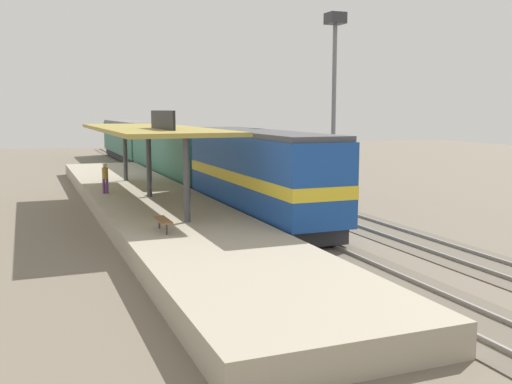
{
  "coord_description": "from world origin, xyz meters",
  "views": [
    {
      "loc": [
        -10.92,
        -32.04,
        5.64
      ],
      "look_at": [
        -1.38,
        -7.8,
        2.0
      ],
      "focal_mm": 41.45,
      "sensor_mm": 36.0,
      "label": 1
    }
  ],
  "objects_px": {
    "passenger_carriage_rear": "(129,140)",
    "person_waiting": "(105,177)",
    "platform_bench": "(163,220)",
    "freight_car": "(245,159)",
    "locomotive": "(258,174)",
    "passenger_carriage_front": "(173,152)",
    "light_mast": "(334,66)"
  },
  "relations": [
    {
      "from": "passenger_carriage_rear",
      "to": "person_waiting",
      "type": "height_order",
      "value": "passenger_carriage_rear"
    },
    {
      "from": "platform_bench",
      "to": "person_waiting",
      "type": "distance_m",
      "value": 11.77
    },
    {
      "from": "platform_bench",
      "to": "freight_car",
      "type": "distance_m",
      "value": 21.9
    },
    {
      "from": "platform_bench",
      "to": "person_waiting",
      "type": "height_order",
      "value": "person_waiting"
    },
    {
      "from": "platform_bench",
      "to": "locomotive",
      "type": "xyz_separation_m",
      "value": [
        6.0,
        4.98,
        1.07
      ]
    },
    {
      "from": "locomotive",
      "to": "passenger_carriage_front",
      "type": "height_order",
      "value": "locomotive"
    },
    {
      "from": "freight_car",
      "to": "light_mast",
      "type": "bearing_deg",
      "value": -67.53
    },
    {
      "from": "freight_car",
      "to": "light_mast",
      "type": "distance_m",
      "value": 10.56
    },
    {
      "from": "passenger_carriage_front",
      "to": "passenger_carriage_rear",
      "type": "distance_m",
      "value": 20.8
    },
    {
      "from": "platform_bench",
      "to": "freight_car",
      "type": "xyz_separation_m",
      "value": [
        10.6,
        19.16,
        0.63
      ]
    },
    {
      "from": "passenger_carriage_rear",
      "to": "freight_car",
      "type": "distance_m",
      "value": 25.05
    },
    {
      "from": "locomotive",
      "to": "passenger_carriage_rear",
      "type": "height_order",
      "value": "locomotive"
    },
    {
      "from": "light_mast",
      "to": "person_waiting",
      "type": "relative_size",
      "value": 6.84
    },
    {
      "from": "passenger_carriage_front",
      "to": "freight_car",
      "type": "distance_m",
      "value": 5.99
    },
    {
      "from": "platform_bench",
      "to": "locomotive",
      "type": "height_order",
      "value": "locomotive"
    },
    {
      "from": "freight_car",
      "to": "light_mast",
      "type": "xyz_separation_m",
      "value": [
        3.2,
        -7.74,
        6.43
      ]
    },
    {
      "from": "light_mast",
      "to": "person_waiting",
      "type": "height_order",
      "value": "light_mast"
    },
    {
      "from": "locomotive",
      "to": "person_waiting",
      "type": "height_order",
      "value": "locomotive"
    },
    {
      "from": "platform_bench",
      "to": "passenger_carriage_rear",
      "type": "bearing_deg",
      "value": 82.2
    },
    {
      "from": "locomotive",
      "to": "light_mast",
      "type": "relative_size",
      "value": 1.23
    },
    {
      "from": "platform_bench",
      "to": "passenger_carriage_rear",
      "type": "relative_size",
      "value": 0.08
    },
    {
      "from": "passenger_carriage_front",
      "to": "platform_bench",
      "type": "bearing_deg",
      "value": -104.63
    },
    {
      "from": "passenger_carriage_front",
      "to": "light_mast",
      "type": "height_order",
      "value": "light_mast"
    },
    {
      "from": "passenger_carriage_rear",
      "to": "locomotive",
      "type": "bearing_deg",
      "value": -90.0
    },
    {
      "from": "freight_car",
      "to": "person_waiting",
      "type": "xyz_separation_m",
      "value": [
        -11.29,
        -7.42,
        -0.12
      ]
    },
    {
      "from": "light_mast",
      "to": "platform_bench",
      "type": "bearing_deg",
      "value": -140.39
    },
    {
      "from": "freight_car",
      "to": "light_mast",
      "type": "relative_size",
      "value": 1.03
    },
    {
      "from": "locomotive",
      "to": "person_waiting",
      "type": "relative_size",
      "value": 8.44
    },
    {
      "from": "locomotive",
      "to": "passenger_carriage_front",
      "type": "bearing_deg",
      "value": 90.0
    },
    {
      "from": "locomotive",
      "to": "passenger_carriage_rear",
      "type": "xyz_separation_m",
      "value": [
        0.0,
        38.8,
        -0.1
      ]
    },
    {
      "from": "passenger_carriage_front",
      "to": "person_waiting",
      "type": "height_order",
      "value": "passenger_carriage_front"
    },
    {
      "from": "light_mast",
      "to": "person_waiting",
      "type": "xyz_separation_m",
      "value": [
        -14.49,
        0.32,
        -6.54
      ]
    }
  ]
}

